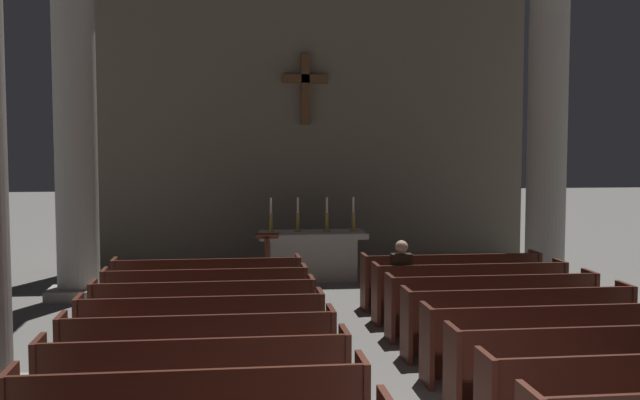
# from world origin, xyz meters

# --- Properties ---
(pew_left_row_3) EXTENTS (3.07, 0.50, 0.95)m
(pew_left_row_3) POSITION_xyz_m (-2.07, 2.02, 0.48)
(pew_left_row_3) COLOR #4C2319
(pew_left_row_3) RESTS_ON ground
(pew_left_row_4) EXTENTS (3.07, 0.50, 0.95)m
(pew_left_row_4) POSITION_xyz_m (-2.07, 3.05, 0.48)
(pew_left_row_4) COLOR #4C2319
(pew_left_row_4) RESTS_ON ground
(pew_left_row_5) EXTENTS (3.07, 0.50, 0.95)m
(pew_left_row_5) POSITION_xyz_m (-2.07, 4.08, 0.48)
(pew_left_row_5) COLOR #4C2319
(pew_left_row_5) RESTS_ON ground
(pew_left_row_6) EXTENTS (3.07, 0.50, 0.95)m
(pew_left_row_6) POSITION_xyz_m (-2.07, 5.12, 0.48)
(pew_left_row_6) COLOR #4C2319
(pew_left_row_6) RESTS_ON ground
(pew_left_row_7) EXTENTS (3.07, 0.50, 0.95)m
(pew_left_row_7) POSITION_xyz_m (-2.07, 6.15, 0.48)
(pew_left_row_7) COLOR #4C2319
(pew_left_row_7) RESTS_ON ground
(pew_left_row_8) EXTENTS (3.07, 0.50, 0.95)m
(pew_left_row_8) POSITION_xyz_m (-2.07, 7.18, 0.48)
(pew_left_row_8) COLOR #4C2319
(pew_left_row_8) RESTS_ON ground
(pew_right_row_3) EXTENTS (3.07, 0.50, 0.95)m
(pew_right_row_3) POSITION_xyz_m (2.07, 2.02, 0.48)
(pew_right_row_3) COLOR #4C2319
(pew_right_row_3) RESTS_ON ground
(pew_right_row_4) EXTENTS (3.07, 0.50, 0.95)m
(pew_right_row_4) POSITION_xyz_m (2.07, 3.05, 0.48)
(pew_right_row_4) COLOR #4C2319
(pew_right_row_4) RESTS_ON ground
(pew_right_row_5) EXTENTS (3.07, 0.50, 0.95)m
(pew_right_row_5) POSITION_xyz_m (2.07, 4.08, 0.48)
(pew_right_row_5) COLOR #4C2319
(pew_right_row_5) RESTS_ON ground
(pew_right_row_6) EXTENTS (3.07, 0.50, 0.95)m
(pew_right_row_6) POSITION_xyz_m (2.07, 5.12, 0.48)
(pew_right_row_6) COLOR #4C2319
(pew_right_row_6) RESTS_ON ground
(pew_right_row_7) EXTENTS (3.07, 0.50, 0.95)m
(pew_right_row_7) POSITION_xyz_m (2.07, 6.15, 0.48)
(pew_right_row_7) COLOR #4C2319
(pew_right_row_7) RESTS_ON ground
(pew_right_row_8) EXTENTS (3.07, 0.50, 0.95)m
(pew_right_row_8) POSITION_xyz_m (2.07, 7.18, 0.48)
(pew_right_row_8) COLOR #4C2319
(pew_right_row_8) RESTS_ON ground
(column_left_second) EXTENTS (1.14, 1.14, 6.06)m
(column_left_second) POSITION_xyz_m (-4.44, 8.80, 2.94)
(column_left_second) COLOR #ADA89E
(column_left_second) RESTS_ON ground
(column_right_second) EXTENTS (1.14, 1.14, 6.06)m
(column_right_second) POSITION_xyz_m (4.44, 8.80, 2.94)
(column_right_second) COLOR #ADA89E
(column_right_second) RESTS_ON ground
(altar) EXTENTS (2.20, 0.90, 1.01)m
(altar) POSITION_xyz_m (0.00, 10.09, 0.53)
(altar) COLOR #A8A399
(altar) RESTS_ON ground
(candlestick_outer_left) EXTENTS (0.16, 0.16, 0.70)m
(candlestick_outer_left) POSITION_xyz_m (-0.85, 10.09, 1.24)
(candlestick_outer_left) COLOR #B79338
(candlestick_outer_left) RESTS_ON altar
(candlestick_inner_left) EXTENTS (0.16, 0.16, 0.70)m
(candlestick_inner_left) POSITION_xyz_m (-0.30, 10.09, 1.24)
(candlestick_inner_left) COLOR #B79338
(candlestick_inner_left) RESTS_ON altar
(candlestick_inner_right) EXTENTS (0.16, 0.16, 0.70)m
(candlestick_inner_right) POSITION_xyz_m (0.30, 10.09, 1.24)
(candlestick_inner_right) COLOR #B79338
(candlestick_inner_right) RESTS_ON altar
(candlestick_outer_right) EXTENTS (0.16, 0.16, 0.70)m
(candlestick_outer_right) POSITION_xyz_m (0.85, 10.09, 1.24)
(candlestick_outer_right) COLOR #B79338
(candlestick_outer_right) RESTS_ON altar
(apse_with_cross) EXTENTS (10.08, 0.44, 7.28)m
(apse_with_cross) POSITION_xyz_m (0.00, 11.73, 3.64)
(apse_with_cross) COLOR #706656
(apse_with_cross) RESTS_ON ground
(lectern) EXTENTS (0.44, 0.36, 1.15)m
(lectern) POSITION_xyz_m (-0.99, 8.89, 0.55)
(lectern) COLOR #4C2319
(lectern) RESTS_ON ground
(lone_worshipper) EXTENTS (0.32, 0.43, 1.32)m
(lone_worshipper) POSITION_xyz_m (0.95, 6.18, 0.69)
(lone_worshipper) COLOR #26262B
(lone_worshipper) RESTS_ON ground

